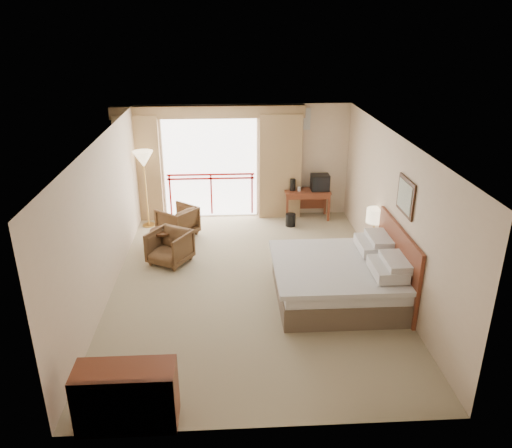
{
  "coord_description": "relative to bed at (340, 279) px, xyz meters",
  "views": [
    {
      "loc": [
        -0.38,
        -8.04,
        4.52
      ],
      "look_at": [
        0.11,
        0.4,
        1.01
      ],
      "focal_mm": 35.0,
      "sensor_mm": 36.0,
      "label": 1
    }
  ],
  "objects": [
    {
      "name": "floor",
      "position": [
        -1.5,
        0.6,
        -0.38
      ],
      "size": [
        7.0,
        7.0,
        0.0
      ],
      "primitive_type": "plane",
      "color": "gray",
      "rests_on": "ground"
    },
    {
      "name": "book",
      "position": [
        -3.24,
        1.91,
        0.17
      ],
      "size": [
        0.28,
        0.3,
        0.02
      ],
      "primitive_type": "imported",
      "rotation": [
        0.0,
        0.0,
        0.58
      ],
      "color": "white",
      "rests_on": "side_table"
    },
    {
      "name": "ceiling",
      "position": [
        -1.5,
        0.6,
        2.32
      ],
      "size": [
        7.0,
        7.0,
        0.0
      ],
      "primitive_type": "plane",
      "rotation": [
        3.14,
        0.0,
        0.0
      ],
      "color": "white",
      "rests_on": "wall_back"
    },
    {
      "name": "bed",
      "position": [
        0.0,
        0.0,
        0.0
      ],
      "size": [
        2.13,
        2.06,
        0.97
      ],
      "color": "brown",
      "rests_on": "floor"
    },
    {
      "name": "side_table",
      "position": [
        -3.24,
        1.91,
        -0.0
      ],
      "size": [
        0.5,
        0.5,
        0.54
      ],
      "rotation": [
        0.0,
        0.0,
        -0.37
      ],
      "color": "black",
      "rests_on": "floor"
    },
    {
      "name": "wall_right",
      "position": [
        1.0,
        0.6,
        0.97
      ],
      "size": [
        0.0,
        7.0,
        7.0
      ],
      "primitive_type": "plane",
      "rotation": [
        1.57,
        0.0,
        -1.57
      ],
      "color": "beige",
      "rests_on": "ground"
    },
    {
      "name": "dresser",
      "position": [
        -3.13,
        -2.72,
        0.02
      ],
      "size": [
        1.18,
        0.5,
        0.79
      ],
      "rotation": [
        0.0,
        0.0,
        0.04
      ],
      "color": "maroon",
      "rests_on": "floor"
    },
    {
      "name": "floor_lamp",
      "position": [
        -3.76,
        3.49,
        1.16
      ],
      "size": [
        0.46,
        0.46,
        1.79
      ],
      "rotation": [
        0.0,
        0.0,
        0.31
      ],
      "color": "tan",
      "rests_on": "floor"
    },
    {
      "name": "valance",
      "position": [
        -2.3,
        3.98,
        2.17
      ],
      "size": [
        4.4,
        0.22,
        0.28
      ],
      "primitive_type": "cube",
      "color": "#91714A",
      "rests_on": "wall_back"
    },
    {
      "name": "curtain_right",
      "position": [
        -0.65,
        3.95,
        0.87
      ],
      "size": [
        1.0,
        0.26,
        2.5
      ],
      "primitive_type": "cube",
      "color": "#91714A",
      "rests_on": "wall_back"
    },
    {
      "name": "hvac_vent",
      "position": [
        -0.2,
        4.07,
        1.97
      ],
      "size": [
        0.5,
        0.04,
        0.5
      ],
      "primitive_type": "cube",
      "color": "silver",
      "rests_on": "wall_back"
    },
    {
      "name": "balcony_railing",
      "position": [
        -2.3,
        4.06,
        0.44
      ],
      "size": [
        2.09,
        0.03,
        1.02
      ],
      "color": "#A1100D",
      "rests_on": "wall_back"
    },
    {
      "name": "phone",
      "position": [
        0.88,
        1.13,
        0.19
      ],
      "size": [
        0.21,
        0.18,
        0.09
      ],
      "primitive_type": "cube",
      "rotation": [
        0.0,
        0.0,
        -0.15
      ],
      "color": "black",
      "rests_on": "nightstand"
    },
    {
      "name": "desk",
      "position": [
        -0.0,
        3.81,
        0.18
      ],
      "size": [
        1.09,
        0.52,
        0.71
      ],
      "rotation": [
        0.0,
        0.0,
        -0.02
      ],
      "color": "maroon",
      "rests_on": "floor"
    },
    {
      "name": "nightstand",
      "position": [
        0.93,
        1.28,
        -0.11
      ],
      "size": [
        0.41,
        0.47,
        0.53
      ],
      "primitive_type": "cube",
      "rotation": [
        0.0,
        0.0,
        -0.08
      ],
      "color": "maroon",
      "rests_on": "floor"
    },
    {
      "name": "curtain_left",
      "position": [
        -3.95,
        3.95,
        0.87
      ],
      "size": [
        1.0,
        0.26,
        2.5
      ],
      "primitive_type": "cube",
      "color": "#91714A",
      "rests_on": "wall_back"
    },
    {
      "name": "wall_front",
      "position": [
        -1.5,
        -2.9,
        0.97
      ],
      "size": [
        5.0,
        0.0,
        5.0
      ],
      "primitive_type": "plane",
      "rotation": [
        -1.57,
        0.0,
        0.0
      ],
      "color": "beige",
      "rests_on": "ground"
    },
    {
      "name": "framed_art",
      "position": [
        0.97,
        0.0,
        1.47
      ],
      "size": [
        0.04,
        0.72,
        0.6
      ],
      "color": "black",
      "rests_on": "wall_right"
    },
    {
      "name": "coffee_maker",
      "position": [
        -0.35,
        3.77,
        0.47
      ],
      "size": [
        0.17,
        0.17,
        0.29
      ],
      "primitive_type": "cylinder",
      "rotation": [
        0.0,
        0.0,
        -0.32
      ],
      "color": "black",
      "rests_on": "desk"
    },
    {
      "name": "table_lamp",
      "position": [
        0.93,
        1.33,
        0.61
      ],
      "size": [
        0.33,
        0.33,
        0.59
      ],
      "rotation": [
        0.0,
        0.0,
        0.15
      ],
      "color": "tan",
      "rests_on": "nightstand"
    },
    {
      "name": "wastebasket",
      "position": [
        -0.44,
        3.29,
        -0.23
      ],
      "size": [
        0.26,
        0.26,
        0.29
      ],
      "primitive_type": "cylinder",
      "rotation": [
        0.0,
        0.0,
        0.09
      ],
      "color": "black",
      "rests_on": "floor"
    },
    {
      "name": "wall_left",
      "position": [
        -4.0,
        0.6,
        0.97
      ],
      "size": [
        0.0,
        7.0,
        7.0
      ],
      "primitive_type": "plane",
      "rotation": [
        1.57,
        0.0,
        1.57
      ],
      "color": "beige",
      "rests_on": "ground"
    },
    {
      "name": "armchair_far",
      "position": [
        -3.03,
        2.88,
        -0.38
      ],
      "size": [
        1.03,
        1.03,
        0.68
      ],
      "primitive_type": "imported",
      "rotation": [
        0.0,
        0.0,
        -2.27
      ],
      "color": "#4B3421",
      "rests_on": "floor"
    },
    {
      "name": "headboard",
      "position": [
        0.96,
        0.0,
        0.27
      ],
      "size": [
        0.06,
        2.1,
        1.3
      ],
      "primitive_type": "cube",
      "color": "maroon",
      "rests_on": "wall_right"
    },
    {
      "name": "balcony_door",
      "position": [
        -2.3,
        4.08,
        0.82
      ],
      "size": [
        2.4,
        0.0,
        2.4
      ],
      "primitive_type": "plane",
      "rotation": [
        1.57,
        0.0,
        0.0
      ],
      "color": "white",
      "rests_on": "wall_back"
    },
    {
      "name": "cup",
      "position": [
        -0.2,
        3.72,
        0.38
      ],
      "size": [
        0.08,
        0.08,
        0.1
      ],
      "primitive_type": "cylinder",
      "rotation": [
        0.0,
        0.0,
        0.09
      ],
      "color": "white",
      "rests_on": "desk"
    },
    {
      "name": "tv",
      "position": [
        0.3,
        3.76,
        0.52
      ],
      "size": [
        0.43,
        0.34,
        0.39
      ],
      "rotation": [
        0.0,
        0.0,
        0.01
      ],
      "color": "black",
      "rests_on": "desk"
    },
    {
      "name": "armchair_near",
      "position": [
        -3.06,
        1.53,
        -0.38
      ],
      "size": [
        0.99,
        1.0,
        0.67
      ],
      "primitive_type": "imported",
      "rotation": [
        0.0,
        0.0,
        -0.52
      ],
      "color": "#4B3421",
      "rests_on": "floor"
    },
    {
      "name": "wall_back",
      "position": [
        -1.5,
        4.1,
        0.97
      ],
      "size": [
        5.0,
        0.0,
        5.0
      ],
      "primitive_type": "plane",
      "rotation": [
        1.57,
        0.0,
        0.0
      ],
      "color": "beige",
      "rests_on": "ground"
    }
  ]
}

